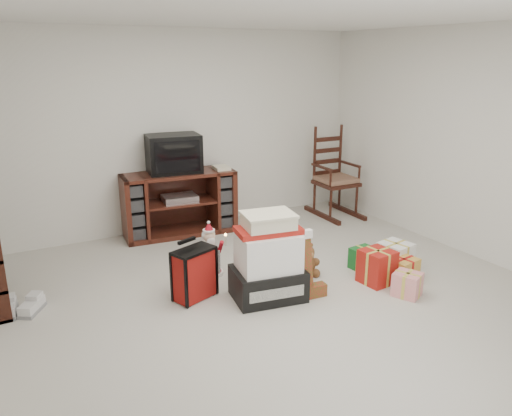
{
  "coord_description": "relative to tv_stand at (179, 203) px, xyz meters",
  "views": [
    {
      "loc": [
        -2.18,
        -3.49,
        2.16
      ],
      "look_at": [
        0.07,
        0.6,
        0.74
      ],
      "focal_mm": 35.0,
      "sensor_mm": 36.0,
      "label": 1
    }
  ],
  "objects": [
    {
      "name": "red_suitcase",
      "position": [
        -0.52,
        -1.76,
        -0.15
      ],
      "size": [
        0.42,
        0.31,
        0.57
      ],
      "rotation": [
        0.0,
        0.0,
        0.35
      ],
      "color": "maroon",
      "rests_on": "floor"
    },
    {
      "name": "tv_stand",
      "position": [
        0.0,
        0.0,
        0.0
      ],
      "size": [
        1.43,
        0.62,
        0.79
      ],
      "rotation": [
        0.0,
        0.0,
        -0.09
      ],
      "color": "#4E1B16",
      "rests_on": "floor"
    },
    {
      "name": "gift_pile",
      "position": [
        0.09,
        -2.07,
        -0.04
      ],
      "size": [
        0.71,
        0.56,
        0.81
      ],
      "rotation": [
        0.0,
        0.0,
        -0.17
      ],
      "color": "black",
      "rests_on": "floor"
    },
    {
      "name": "room",
      "position": [
        0.13,
        -2.22,
        0.85
      ],
      "size": [
        5.01,
        5.01,
        2.51
      ],
      "color": "#BCB7AC",
      "rests_on": "ground"
    },
    {
      "name": "sneaker_pair",
      "position": [
        -1.96,
        -1.28,
        -0.35
      ],
      "size": [
        0.4,
        0.32,
        0.11
      ],
      "rotation": [
        0.0,
        0.0,
        -0.3
      ],
      "color": "silver",
      "rests_on": "floor"
    },
    {
      "name": "stocking",
      "position": [
        0.34,
        -2.2,
        -0.07
      ],
      "size": [
        0.32,
        0.16,
        0.66
      ],
      "primitive_type": null,
      "rotation": [
        0.0,
        0.0,
        -0.08
      ],
      "color": "#0B6A19",
      "rests_on": "floor"
    },
    {
      "name": "santa_figurine",
      "position": [
        0.32,
        -1.57,
        -0.17
      ],
      "size": [
        0.3,
        0.28,
        0.61
      ],
      "color": "#A3111E",
      "rests_on": "floor"
    },
    {
      "name": "crt_television",
      "position": [
        -0.03,
        0.03,
        0.63
      ],
      "size": [
        0.69,
        0.54,
        0.46
      ],
      "rotation": [
        0.0,
        0.0,
        -0.13
      ],
      "color": "black",
      "rests_on": "tv_stand"
    },
    {
      "name": "mrs_claus_figurine",
      "position": [
        -0.18,
        -1.33,
        -0.18
      ],
      "size": [
        0.28,
        0.26,
        0.57
      ],
      "color": "#A3111E",
      "rests_on": "floor"
    },
    {
      "name": "teddy_bear",
      "position": [
        0.68,
        -1.82,
        -0.25
      ],
      "size": [
        0.23,
        0.2,
        0.34
      ],
      "color": "brown",
      "rests_on": "floor"
    },
    {
      "name": "rocking_chair",
      "position": [
        2.19,
        -0.27,
        0.04
      ],
      "size": [
        0.54,
        0.87,
        1.29
      ],
      "rotation": [
        0.0,
        0.0,
        -0.03
      ],
      "color": "#35170E",
      "rests_on": "floor"
    },
    {
      "name": "gift_cluster",
      "position": [
        1.34,
        -2.29,
        -0.27
      ],
      "size": [
        0.77,
        0.87,
        0.26
      ],
      "color": "#A61B13",
      "rests_on": "floor"
    }
  ]
}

